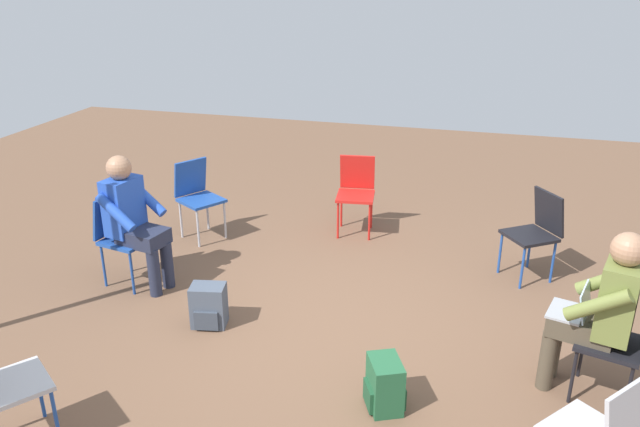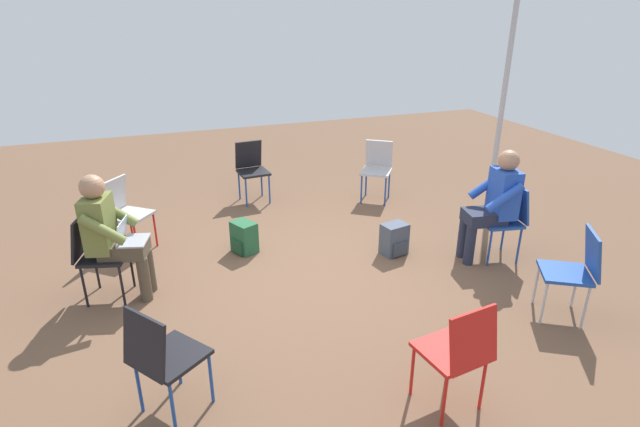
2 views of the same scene
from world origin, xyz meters
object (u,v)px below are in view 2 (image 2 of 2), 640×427
chair_southwest (124,209)px  person_in_blue (495,200)px  chair_southeast (162,355)px  person_with_laptop (111,231)px  chair_north (507,216)px  chair_northeast (575,268)px  chair_south (96,251)px  chair_east (458,350)px  chair_west (252,167)px  chair_northwest (377,166)px  backpack_near_laptop_user (244,239)px  backpack_by_empty_chair (394,241)px

chair_southwest → person_in_blue: bearing=106.1°
chair_southeast → person_in_blue: bearing=72.4°
person_with_laptop → person_in_blue: 3.87m
chair_southeast → chair_southwest: bearing=148.7°
chair_north → chair_northeast: bearing=-179.3°
chair_north → chair_northeast: 1.17m
chair_southwest → person_with_laptop: 1.06m
chair_south → person_with_laptop: person_with_laptop is taller
chair_northeast → chair_southwest: same height
chair_northeast → person_with_laptop: (-1.76, -3.78, 0.20)m
person_with_laptop → chair_northeast: bearing=80.8°
chair_southwest → chair_southeast: bearing=43.9°
chair_east → chair_west: bearing=87.3°
chair_west → chair_east: (4.47, 0.37, 0.00)m
chair_northwest → person_with_laptop: (1.52, -3.49, 0.20)m
chair_south → chair_southeast: same height
backpack_near_laptop_user → person_with_laptop: bearing=-68.5°
chair_west → chair_east: same height
chair_southeast → backpack_by_empty_chair: chair_southeast is taller
chair_east → backpack_by_empty_chair: size_ratio=2.36×
chair_southwest → backpack_near_laptop_user: chair_southwest is taller
chair_south → chair_north: bearing=96.8°
chair_southeast → person_in_blue: person_in_blue is taller
chair_east → chair_north: bearing=36.3°
chair_west → person_with_laptop: size_ratio=0.69×
chair_north → backpack_by_empty_chair: 1.24m
chair_northwest → person_with_laptop: size_ratio=0.69×
chair_southwest → chair_east: same height
person_in_blue → backpack_near_laptop_user: (-1.10, -2.50, -0.54)m
chair_south → backpack_by_empty_chair: (0.16, 3.07, -0.34)m
chair_southwest → backpack_by_empty_chair: bearing=107.2°
chair_north → chair_south: bearing=92.1°
chair_west → chair_northeast: same height
chair_northeast → chair_southeast: bearing=121.2°
chair_southeast → chair_east: (0.63, 1.86, 0.00)m
chair_west → person_in_blue: (2.69, 2.03, 0.20)m
chair_southwest → chair_northeast: bearing=92.3°
chair_south → chair_southeast: size_ratio=1.00×
backpack_by_empty_chair → chair_southeast: bearing=-58.2°
chair_northeast → backpack_by_empty_chair: (-1.65, -0.88, -0.34)m
chair_south → person_with_laptop: (0.05, 0.16, 0.20)m
chair_north → chair_southwest: bearing=78.1°
backpack_by_empty_chair → chair_west: bearing=-153.5°
chair_north → chair_northwest: size_ratio=1.00×
chair_northwest → chair_southwest: bearing=44.3°
chair_west → chair_south: bearing=41.8°
chair_east → person_with_laptop: person_with_laptop is taller
chair_northeast → person_in_blue: bearing=29.5°
person_in_blue → chair_east: bearing=148.0°
chair_northwest → person_with_laptop: person_with_laptop is taller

